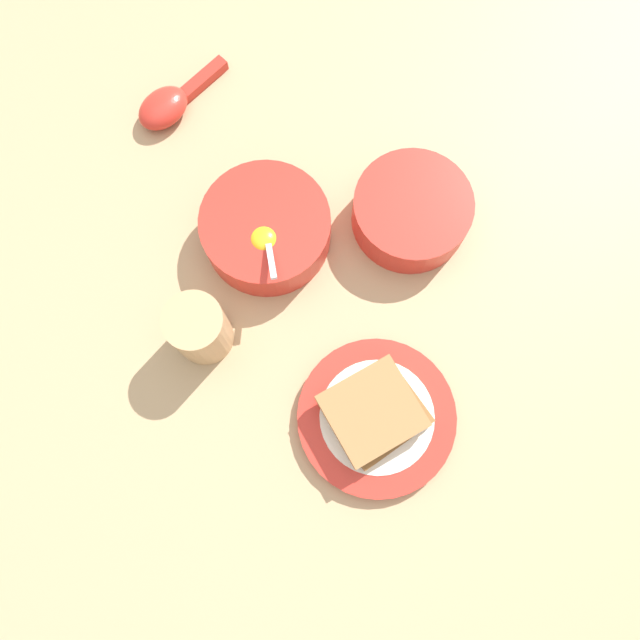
# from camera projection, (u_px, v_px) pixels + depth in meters

# --- Properties ---
(ground_plane) EXTENTS (3.00, 3.00, 0.00)m
(ground_plane) POSITION_uv_depth(u_px,v_px,m) (226.00, 275.00, 0.77)
(ground_plane) COLOR tan
(egg_bowl) EXTENTS (0.16, 0.16, 0.08)m
(egg_bowl) POSITION_uv_depth(u_px,v_px,m) (266.00, 229.00, 0.76)
(egg_bowl) COLOR red
(egg_bowl) RESTS_ON ground_plane
(toast_plate) EXTENTS (0.18, 0.18, 0.02)m
(toast_plate) POSITION_uv_depth(u_px,v_px,m) (376.00, 417.00, 0.72)
(toast_plate) COLOR red
(toast_plate) RESTS_ON ground_plane
(toast_sandwich) EXTENTS (0.11, 0.12, 0.03)m
(toast_sandwich) POSITION_uv_depth(u_px,v_px,m) (375.00, 413.00, 0.70)
(toast_sandwich) COLOR brown
(toast_sandwich) RESTS_ON toast_plate
(soup_spoon) EXTENTS (0.09, 0.14, 0.03)m
(soup_spoon) POSITION_uv_depth(u_px,v_px,m) (170.00, 104.00, 0.82)
(soup_spoon) COLOR red
(soup_spoon) RESTS_ON ground_plane
(congee_bowl) EXTENTS (0.15, 0.15, 0.05)m
(congee_bowl) POSITION_uv_depth(u_px,v_px,m) (412.00, 211.00, 0.76)
(congee_bowl) COLOR red
(congee_bowl) RESTS_ON ground_plane
(drinking_cup) EXTENTS (0.07, 0.07, 0.09)m
(drinking_cup) POSITION_uv_depth(u_px,v_px,m) (199.00, 329.00, 0.71)
(drinking_cup) COLOR tan
(drinking_cup) RESTS_ON ground_plane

